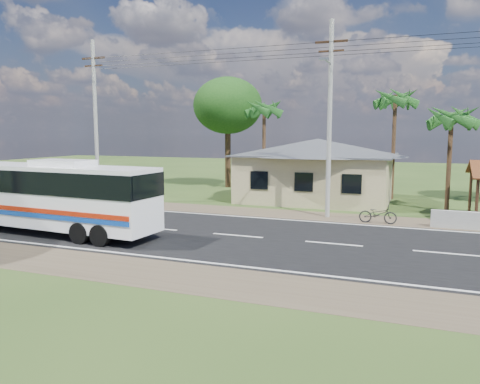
# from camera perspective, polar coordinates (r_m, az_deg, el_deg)

# --- Properties ---
(ground) EXTENTS (120.00, 120.00, 0.00)m
(ground) POSITION_cam_1_polar(r_m,az_deg,el_deg) (22.11, -0.29, -5.38)
(ground) COLOR #264017
(ground) RESTS_ON ground
(road) EXTENTS (120.00, 16.00, 0.03)m
(road) POSITION_cam_1_polar(r_m,az_deg,el_deg) (22.10, -0.29, -5.36)
(road) COLOR black
(road) RESTS_ON ground
(house) EXTENTS (12.40, 10.00, 5.00)m
(house) POSITION_cam_1_polar(r_m,az_deg,el_deg) (33.85, 9.40, 3.46)
(house) COLOR tan
(house) RESTS_ON ground
(utility_poles) EXTENTS (32.80, 2.22, 11.00)m
(utility_poles) POSITION_cam_1_polar(r_m,az_deg,el_deg) (27.08, 10.17, 9.13)
(utility_poles) COLOR #9E9E99
(utility_poles) RESTS_ON ground
(palm_near) EXTENTS (2.80, 2.80, 6.70)m
(palm_near) POSITION_cam_1_polar(r_m,az_deg,el_deg) (31.12, 24.39, 8.24)
(palm_near) COLOR #47301E
(palm_near) RESTS_ON ground
(palm_mid) EXTENTS (2.80, 2.80, 8.20)m
(palm_mid) POSITION_cam_1_polar(r_m,az_deg,el_deg) (35.69, 18.42, 10.64)
(palm_mid) COLOR #47301E
(palm_mid) RESTS_ON ground
(palm_far) EXTENTS (2.80, 2.80, 7.70)m
(palm_far) POSITION_cam_1_polar(r_m,az_deg,el_deg) (38.02, 2.97, 10.05)
(palm_far) COLOR #47301E
(palm_far) RESTS_ON ground
(tree_behind_house) EXTENTS (6.00, 6.00, 9.61)m
(tree_behind_house) POSITION_cam_1_polar(r_m,az_deg,el_deg) (41.32, -1.51, 10.44)
(tree_behind_house) COLOR #47301E
(tree_behind_house) RESTS_ON ground
(coach_bus) EXTENTS (11.63, 3.09, 3.57)m
(coach_bus) POSITION_cam_1_polar(r_m,az_deg,el_deg) (24.14, -22.26, 0.07)
(coach_bus) COLOR white
(coach_bus) RESTS_ON ground
(motorcycle) EXTENTS (1.96, 0.70, 1.03)m
(motorcycle) POSITION_cam_1_polar(r_m,az_deg,el_deg) (26.07, 16.46, -2.58)
(motorcycle) COLOR black
(motorcycle) RESTS_ON ground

